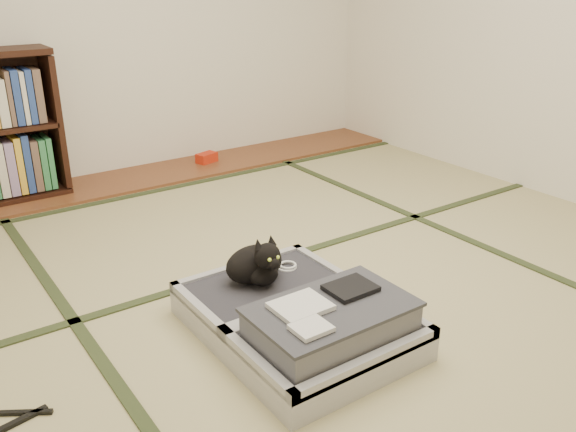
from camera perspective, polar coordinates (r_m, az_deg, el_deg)
floor at (r=2.79m, az=3.30°, el=-7.24°), size 4.50×4.50×0.00m
wood_strip at (r=4.39m, az=-12.98°, el=3.65°), size 4.00×0.50×0.02m
red_item at (r=4.60m, az=-7.62°, el=5.43°), size 0.17×0.13×0.07m
tatami_borders at (r=3.14m, az=-2.26°, el=-3.54°), size 4.00×4.50×0.01m
suitcase at (r=2.42m, az=1.31°, el=-9.64°), size 0.67×0.89×0.26m
cat at (r=2.56m, az=-2.89°, el=-4.50°), size 0.30×0.30×0.24m
cable_coil at (r=2.72m, az=-0.10°, el=-4.72°), size 0.09×0.09×0.02m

